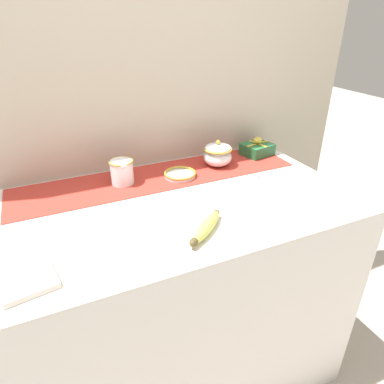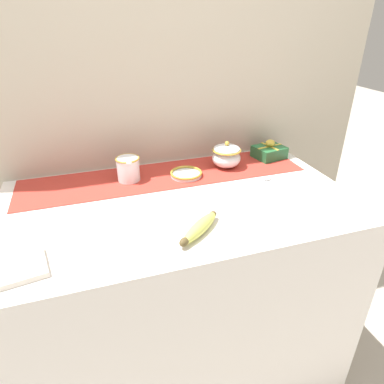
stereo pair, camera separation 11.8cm
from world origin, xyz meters
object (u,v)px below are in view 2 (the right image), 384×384
at_px(cream_pitcher, 128,168).
at_px(napkin_stack, 20,268).
at_px(sugar_bowl, 226,156).
at_px(small_dish, 186,174).
at_px(gift_box, 269,151).
at_px(spoon, 265,180).
at_px(banana, 199,228).

distance_m(cream_pitcher, napkin_stack, 0.59).
xyz_separation_m(cream_pitcher, sugar_bowl, (0.43, -0.00, -0.00)).
xyz_separation_m(sugar_bowl, small_dish, (-0.20, -0.04, -0.04)).
xyz_separation_m(small_dish, gift_box, (0.43, 0.08, 0.02)).
bearing_deg(napkin_stack, cream_pitcher, 51.71).
bearing_deg(sugar_bowl, small_dish, -169.17).
relative_size(cream_pitcher, sugar_bowl, 0.90).
bearing_deg(spoon, sugar_bowl, 99.57).
xyz_separation_m(napkin_stack, gift_box, (1.03, 0.50, 0.02)).
distance_m(cream_pitcher, sugar_bowl, 0.43).
distance_m(sugar_bowl, banana, 0.53).
bearing_deg(cream_pitcher, spoon, -18.69).
bearing_deg(spoon, small_dish, 135.51).
bearing_deg(napkin_stack, spoon, 17.66).
height_order(small_dish, spoon, small_dish).
distance_m(small_dish, banana, 0.42).
height_order(sugar_bowl, gift_box, sugar_bowl).
distance_m(banana, spoon, 0.47).
xyz_separation_m(banana, napkin_stack, (-0.51, -0.01, -0.01)).
bearing_deg(small_dish, napkin_stack, -144.72).
relative_size(sugar_bowl, spoon, 0.77).
bearing_deg(banana, small_dish, 78.20).
bearing_deg(sugar_bowl, napkin_stack, -149.90).
bearing_deg(small_dish, cream_pitcher, 170.49).
distance_m(cream_pitcher, small_dish, 0.24).
distance_m(sugar_bowl, napkin_stack, 0.92).
bearing_deg(small_dish, sugar_bowl, 10.83).
bearing_deg(sugar_bowl, gift_box, 9.25).
relative_size(cream_pitcher, napkin_stack, 0.85).
xyz_separation_m(sugar_bowl, banana, (-0.28, -0.45, -0.03)).
relative_size(small_dish, napkin_stack, 1.01).
height_order(cream_pitcher, small_dish, cream_pitcher).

